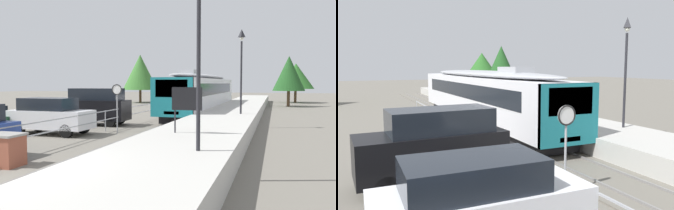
{
  "view_description": "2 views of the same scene",
  "coord_description": "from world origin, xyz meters",
  "views": [
    {
      "loc": [
        6.35,
        -6.68,
        2.86
      ],
      "look_at": [
        0.4,
        12.62,
        1.6
      ],
      "focal_mm": 37.55,
      "sensor_mm": 36.0,
      "label": 1
    },
    {
      "loc": [
        -8.08,
        3.54,
        3.93
      ],
      "look_at": [
        -1.0,
        18.62,
        2.0
      ],
      "focal_mm": 36.17,
      "sensor_mm": 36.0,
      "label": 2
    }
  ],
  "objects": [
    {
      "name": "carpark_fence",
      "position": [
        -3.3,
        12.0,
        0.91
      ],
      "size": [
        0.06,
        36.06,
        1.25
      ],
      "color": "#9EA0A5",
      "rests_on": "ground"
    },
    {
      "name": "commuter_train",
      "position": [
        0.0,
        24.45,
        2.15
      ],
      "size": [
        2.82,
        19.89,
        3.74
      ],
      "color": "silver",
      "rests_on": "track_rails"
    },
    {
      "name": "parked_suv_white",
      "position": [
        -5.65,
        10.0,
        1.06
      ],
      "size": [
        4.63,
        1.96,
        2.04
      ],
      "color": "white",
      "rests_on": "ground"
    },
    {
      "name": "speed_limit_sign",
      "position": [
        -2.35,
        11.6,
        2.12
      ],
      "size": [
        0.61,
        0.1,
        2.81
      ],
      "color": "#9EA0A5",
      "rests_on": "ground"
    },
    {
      "name": "ground_plane",
      "position": [
        -3.0,
        22.0,
        0.0
      ],
      "size": [
        160.0,
        160.0,
        0.0
      ],
      "primitive_type": "plane",
      "color": "#6B665B"
    },
    {
      "name": "platform_lamp_mid_platform",
      "position": [
        4.21,
        16.03,
        4.62
      ],
      "size": [
        0.34,
        0.34,
        5.35
      ],
      "color": "#232328",
      "rests_on": "station_platform"
    },
    {
      "name": "parked_van_black",
      "position": [
        -5.52,
        14.67,
        1.29
      ],
      "size": [
        4.99,
        2.19,
        2.51
      ],
      "color": "black",
      "rests_on": "ground"
    },
    {
      "name": "station_platform",
      "position": [
        3.25,
        22.0,
        0.45
      ],
      "size": [
        3.9,
        60.0,
        0.9
      ],
      "primitive_type": "cube",
      "color": "#B7B5AD",
      "rests_on": "ground"
    },
    {
      "name": "tree_behind_station_far",
      "position": [
        9.06,
        47.97,
        3.88
      ],
      "size": [
        5.17,
        5.17,
        5.74
      ],
      "color": "brown",
      "rests_on": "ground"
    },
    {
      "name": "track_rails",
      "position": [
        0.0,
        22.0,
        0.03
      ],
      "size": [
        3.2,
        60.0,
        0.14
      ],
      "color": "#6B665B",
      "rests_on": "ground"
    },
    {
      "name": "tree_distant_left",
      "position": [
        7.81,
        38.64,
        4.04
      ],
      "size": [
        3.82,
        3.82,
        6.18
      ],
      "color": "brown",
      "rests_on": "ground"
    }
  ]
}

